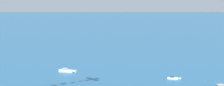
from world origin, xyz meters
name	(u,v)px	position (x,y,z in m)	size (l,w,h in m)	color
motorboat_inshore	(68,71)	(-16.47, 65.04, 0.63)	(8.25, 4.82, 2.33)	white
motorboat_trailing	(175,78)	(28.15, 47.14, 0.43)	(5.65, 2.98, 1.59)	white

